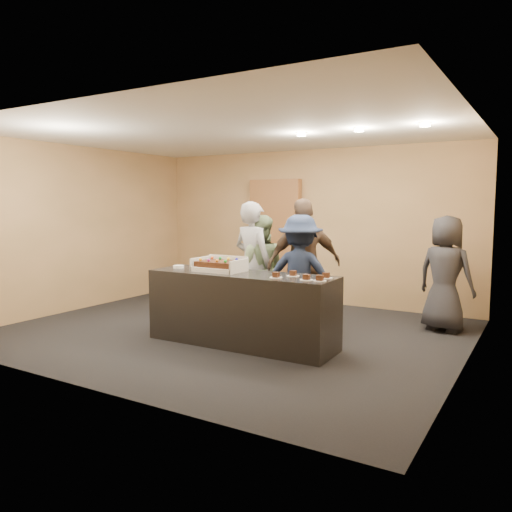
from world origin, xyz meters
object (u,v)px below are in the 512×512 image
object	(u,v)px
cake_box	(220,268)
storage_cabinet	(275,240)
person_server_grey	(253,264)
person_sage_man	(259,270)
person_brown_extra	(304,264)
sheet_cake	(219,264)
plate_stack	(179,267)
person_dark_suit	(446,274)
serving_counter	(242,309)
person_navy_man	(300,275)

from	to	relation	value
cake_box	storage_cabinet	bearing A→B (deg)	104.92
person_server_grey	person_sage_man	distance (m)	0.17
person_server_grey	person_brown_extra	bearing A→B (deg)	-147.77
sheet_cake	plate_stack	size ratio (longest dim) A/B	3.62
person_sage_man	person_dark_suit	distance (m)	2.59
plate_stack	person_sage_man	size ratio (longest dim) A/B	0.09
storage_cabinet	person_brown_extra	world-z (taller)	storage_cabinet
serving_counter	person_dark_suit	xyz separation A→B (m)	(2.05, 1.99, 0.35)
person_server_grey	person_dark_suit	bearing A→B (deg)	-143.47
cake_box	person_dark_suit	bearing A→B (deg)	39.54
cake_box	sheet_cake	xyz separation A→B (m)	(-0.00, -0.02, 0.05)
plate_stack	person_navy_man	size ratio (longest dim) A/B	0.09
serving_counter	person_brown_extra	world-z (taller)	person_brown_extra
plate_stack	person_sage_man	world-z (taller)	person_sage_man
serving_counter	person_brown_extra	xyz separation A→B (m)	(0.31, 1.17, 0.47)
sheet_cake	person_sage_man	bearing A→B (deg)	91.60
storage_cabinet	person_sage_man	bearing A→B (deg)	-68.14
person_sage_man	person_brown_extra	size ratio (longest dim) A/B	0.87
person_server_grey	cake_box	bearing A→B (deg)	106.66
storage_cabinet	person_sage_man	distance (m)	1.99
person_server_grey	serving_counter	bearing A→B (deg)	125.92
sheet_cake	person_dark_suit	xyz separation A→B (m)	(2.39, 1.99, -0.20)
cake_box	sheet_cake	bearing A→B (deg)	-90.84
plate_stack	person_dark_suit	size ratio (longest dim) A/B	0.09
sheet_cake	person_navy_man	world-z (taller)	person_navy_man
person_brown_extra	person_server_grey	bearing A→B (deg)	-25.75
sheet_cake	plate_stack	distance (m)	0.65
cake_box	person_brown_extra	xyz separation A→B (m)	(0.64, 1.15, -0.03)
person_brown_extra	person_dark_suit	bearing A→B (deg)	160.20
sheet_cake	person_sage_man	xyz separation A→B (m)	(-0.03, 1.06, -0.20)
person_navy_man	person_dark_suit	bearing A→B (deg)	-159.49
serving_counter	cake_box	xyz separation A→B (m)	(-0.33, 0.02, 0.49)
serving_counter	person_navy_man	size ratio (longest dim) A/B	1.49
cake_box	person_dark_suit	size ratio (longest dim) A/B	0.39
storage_cabinet	cake_box	size ratio (longest dim) A/B	3.54
storage_cabinet	person_dark_suit	bearing A→B (deg)	-15.81
storage_cabinet	sheet_cake	bearing A→B (deg)	-75.20
sheet_cake	person_navy_man	xyz separation A→B (m)	(0.74, 0.82, -0.19)
serving_counter	plate_stack	world-z (taller)	plate_stack
serving_counter	person_brown_extra	bearing A→B (deg)	74.43
cake_box	plate_stack	world-z (taller)	cake_box
sheet_cake	person_dark_suit	size ratio (longest dim) A/B	0.33
person_navy_man	storage_cabinet	bearing A→B (deg)	-68.77
person_navy_man	person_server_grey	bearing A→B (deg)	-21.96
plate_stack	person_navy_man	bearing A→B (deg)	31.14
person_brown_extra	person_dark_suit	size ratio (longest dim) A/B	1.15
serving_counter	storage_cabinet	bearing A→B (deg)	109.96
cake_box	person_brown_extra	distance (m)	1.31
cake_box	person_navy_man	world-z (taller)	person_navy_man
person_dark_suit	person_server_grey	bearing A→B (deg)	39.57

